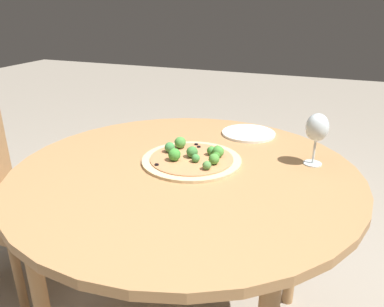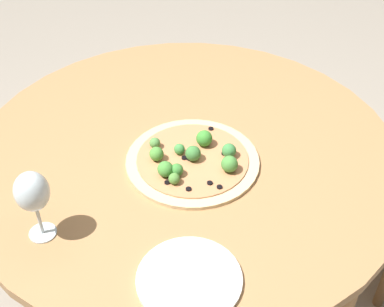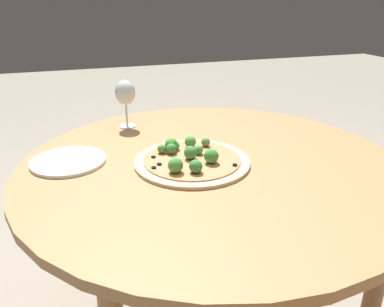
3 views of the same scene
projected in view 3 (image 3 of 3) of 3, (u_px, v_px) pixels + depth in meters
The scene contains 4 objects.
dining_table at pixel (211, 183), 1.16m from camera, with size 1.14×1.14×0.76m.
pizza at pixel (191, 159), 1.11m from camera, with size 0.34×0.34×0.06m.
wine_glass at pixel (125, 94), 1.37m from camera, with size 0.08×0.08×0.18m.
plate_near at pixel (68, 161), 1.11m from camera, with size 0.22×0.22×0.01m.
Camera 3 is at (0.38, 0.96, 1.22)m, focal length 35.00 mm.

